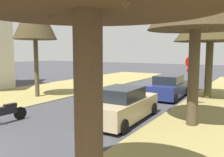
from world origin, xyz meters
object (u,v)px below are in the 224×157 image
parked_sedan_tan (123,105)px  stop_sign_far (191,70)px  street_tree_left_mid_a (35,16)px  parked_motorcycle (6,113)px  street_tree_right_mid_b (211,19)px  parked_sedan_navy (169,87)px

parked_sedan_tan → stop_sign_far: bearing=64.9°
street_tree_left_mid_a → parked_motorcycle: (3.70, -4.87, -5.10)m
street_tree_right_mid_b → parked_sedan_navy: (-2.34, -1.13, -4.60)m
stop_sign_far → parked_sedan_navy: 3.23m
street_tree_right_mid_b → parked_sedan_navy: size_ratio=1.53×
stop_sign_far → street_tree_right_mid_b: (0.39, 3.27, 3.16)m
street_tree_right_mid_b → parked_sedan_tan: 9.17m
parked_sedan_navy → stop_sign_far: bearing=-47.5°
parked_motorcycle → street_tree_right_mid_b: bearing=58.3°
stop_sign_far → parked_sedan_navy: (-1.96, 2.13, -1.44)m
parked_motorcycle → parked_sedan_navy: bearing=66.0°
stop_sign_far → street_tree_right_mid_b: bearing=83.2°
street_tree_right_mid_b → parked_motorcycle: bearing=-121.7°
parked_sedan_navy → parked_motorcycle: size_ratio=2.18×
stop_sign_far → parked_sedan_tan: 4.96m
street_tree_left_mid_a → parked_motorcycle: size_ratio=3.50×
stop_sign_far → parked_motorcycle: 9.84m
street_tree_right_mid_b → parked_motorcycle: 13.48m
street_tree_left_mid_a → parked_sedan_tan: bearing=-12.4°
parked_sedan_tan → parked_sedan_navy: 6.43m
street_tree_left_mid_a → parked_motorcycle: bearing=-52.8°
street_tree_left_mid_a → parked_motorcycle: 7.96m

